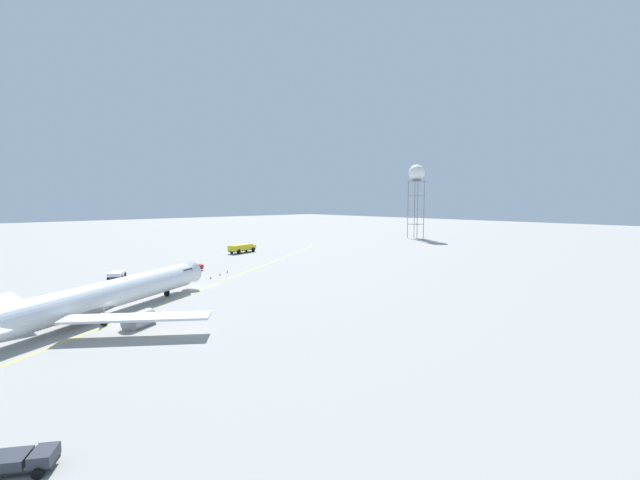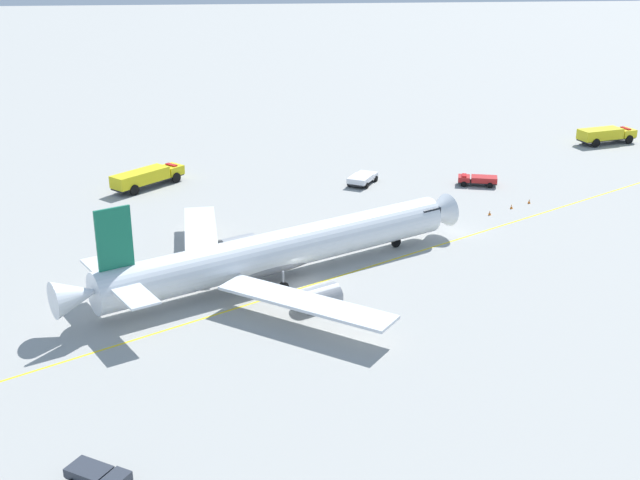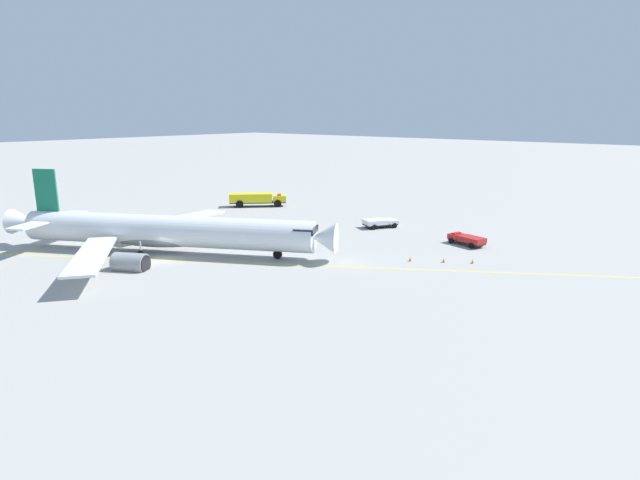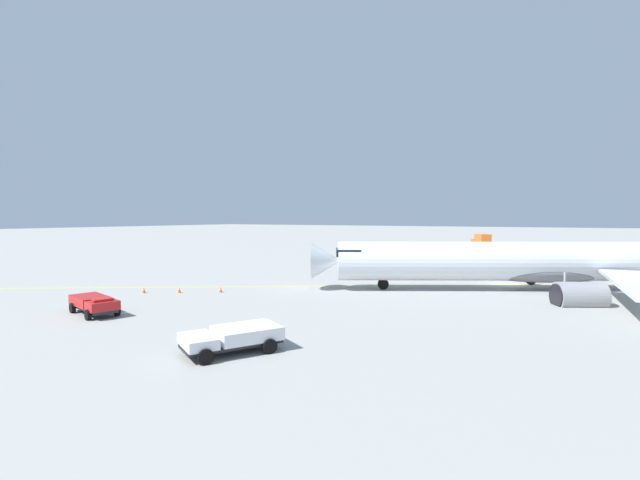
% 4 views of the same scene
% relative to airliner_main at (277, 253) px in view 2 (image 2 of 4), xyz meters
% --- Properties ---
extents(ground_plane, '(600.00, 600.00, 0.00)m').
position_rel_airliner_main_xyz_m(ground_plane, '(-2.65, 2.40, -2.68)').
color(ground_plane, '#9E9E99').
extents(airliner_main, '(40.56, 32.72, 10.78)m').
position_rel_airliner_main_xyz_m(airliner_main, '(0.00, 0.00, 0.00)').
color(airliner_main, silver).
rests_on(airliner_main, ground_plane).
extents(fire_tender_truck, '(9.98, 5.26, 2.50)m').
position_rel_airliner_main_xyz_m(fire_tender_truck, '(-54.31, -48.61, -1.15)').
color(fire_tender_truck, '#232326').
rests_on(fire_tender_truck, ground_plane).
extents(ops_pickup_truck, '(5.47, 3.27, 1.41)m').
position_rel_airliner_main_xyz_m(ops_pickup_truck, '(-28.06, -28.49, -1.87)').
color(ops_pickup_truck, '#232326').
rests_on(ops_pickup_truck, ground_plane).
extents(baggage_truck_truck, '(4.39, 3.63, 1.22)m').
position_rel_airliner_main_xyz_m(baggage_truck_truck, '(12.50, 31.53, -1.97)').
color(baggage_truck_truck, '#232326').
rests_on(baggage_truck_truck, ground_plane).
extents(pushback_tug_truck, '(4.77, 5.77, 1.30)m').
position_rel_airliner_main_xyz_m(pushback_tug_truck, '(-12.74, -30.47, -1.87)').
color(pushback_tug_truck, '#232326').
rests_on(pushback_tug_truck, ground_plane).
extents(fire_tender_truck_extra, '(9.31, 9.42, 2.50)m').
position_rel_airliner_main_xyz_m(fire_tender_truck_extra, '(15.93, -31.51, -1.15)').
color(fire_tender_truck_extra, '#232326').
rests_on(fire_tender_truck_extra, ground_plane).
extents(taxiway_centreline, '(159.74, 100.73, 0.01)m').
position_rel_airliner_main_xyz_m(taxiway_centreline, '(-3.27, 2.01, -2.68)').
color(taxiway_centreline, yellow).
rests_on(taxiway_centreline, ground_plane).
extents(safety_cone_near, '(0.36, 0.36, 0.55)m').
position_rel_airliner_main_xyz_m(safety_cone_near, '(-26.32, -16.56, -2.41)').
color(safety_cone_near, orange).
rests_on(safety_cone_near, ground_plane).
extents(safety_cone_mid, '(0.36, 0.36, 0.55)m').
position_rel_airliner_main_xyz_m(safety_cone_mid, '(-29.67, -18.67, -2.41)').
color(safety_cone_mid, orange).
rests_on(safety_cone_mid, ground_plane).
extents(safety_cone_far, '(0.36, 0.36, 0.55)m').
position_rel_airliner_main_xyz_m(safety_cone_far, '(-32.51, -20.47, -2.41)').
color(safety_cone_far, orange).
rests_on(safety_cone_far, ground_plane).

